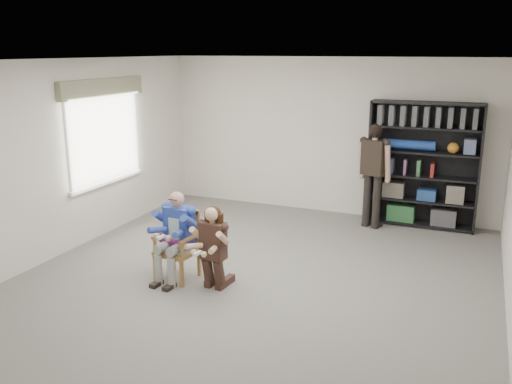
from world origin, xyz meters
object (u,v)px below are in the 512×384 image
at_px(seated_man, 176,236).
at_px(armchair, 177,246).
at_px(bookshelf, 423,165).
at_px(kneeling_woman, 212,249).
at_px(standing_man, 373,177).

bearing_deg(seated_man, armchair, -85.11).
distance_m(armchair, seated_man, 0.14).
height_order(armchair, seated_man, seated_man).
xyz_separation_m(seated_man, bookshelf, (2.67, 3.52, 0.46)).
relative_size(seated_man, bookshelf, 0.56).
relative_size(armchair, kneeling_woman, 0.84).
bearing_deg(bookshelf, kneeling_woman, -119.87).
xyz_separation_m(kneeling_woman, standing_man, (1.34, 3.23, 0.33)).
bearing_deg(seated_man, standing_man, 63.11).
height_order(armchair, standing_man, standing_man).
distance_m(kneeling_woman, bookshelf, 4.22).
bearing_deg(armchair, bookshelf, 57.70).
bearing_deg(seated_man, kneeling_woman, -6.80).
distance_m(armchair, bookshelf, 4.45).
bearing_deg(bookshelf, seated_man, -127.19).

